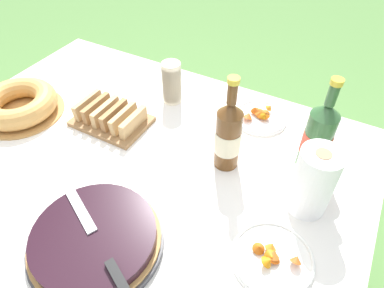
{
  "coord_description": "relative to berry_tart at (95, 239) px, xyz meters",
  "views": [
    {
      "loc": [
        0.53,
        -0.58,
        1.52
      ],
      "look_at": [
        0.16,
        0.09,
        0.78
      ],
      "focal_mm": 32.0,
      "sensor_mm": 36.0,
      "label": 1
    }
  ],
  "objects": [
    {
      "name": "ground_plane",
      "position": [
        -0.1,
        0.3,
        -0.75
      ],
      "size": [
        16.0,
        16.0,
        0.0
      ],
      "primitive_type": "plane",
      "color": "#568442"
    },
    {
      "name": "garden_table",
      "position": [
        -0.1,
        0.3,
        -0.1
      ],
      "size": [
        1.44,
        1.06,
        0.72
      ],
      "color": "brown",
      "rests_on": "ground_plane"
    },
    {
      "name": "tablecloth",
      "position": [
        -0.1,
        0.3,
        -0.04
      ],
      "size": [
        1.45,
        1.07,
        0.1
      ],
      "color": "white",
      "rests_on": "garden_table"
    },
    {
      "name": "berry_tart",
      "position": [
        0.0,
        0.0,
        0.0
      ],
      "size": [
        0.34,
        0.34,
        0.06
      ],
      "color": "#38383D",
      "rests_on": "tablecloth"
    },
    {
      "name": "serving_knife",
      "position": [
        0.03,
        -0.01,
        0.04
      ],
      "size": [
        0.35,
        0.19,
        0.01
      ],
      "rotation": [
        0.0,
        0.0,
        2.68
      ],
      "color": "silver",
      "rests_on": "berry_tart"
    },
    {
      "name": "bundt_cake",
      "position": [
        -0.6,
        0.29,
        0.01
      ],
      "size": [
        0.31,
        0.31,
        0.08
      ],
      "color": "#B78447",
      "rests_on": "tablecloth"
    },
    {
      "name": "cup_stack",
      "position": [
        -0.15,
        0.63,
        0.05
      ],
      "size": [
        0.07,
        0.07,
        0.16
      ],
      "color": "beige",
      "rests_on": "tablecloth"
    },
    {
      "name": "cider_bottle_green",
      "position": [
        0.4,
        0.54,
        0.09
      ],
      "size": [
        0.09,
        0.09,
        0.32
      ],
      "color": "#2D562D",
      "rests_on": "tablecloth"
    },
    {
      "name": "cider_bottle_amber",
      "position": [
        0.17,
        0.42,
        0.09
      ],
      "size": [
        0.08,
        0.08,
        0.32
      ],
      "color": "brown",
      "rests_on": "tablecloth"
    },
    {
      "name": "snack_plate_near",
      "position": [
        0.41,
        0.18,
        -0.02
      ],
      "size": [
        0.21,
        0.21,
        0.05
      ],
      "color": "white",
      "rests_on": "tablecloth"
    },
    {
      "name": "snack_plate_left",
      "position": [
        0.18,
        0.68,
        -0.01
      ],
      "size": [
        0.19,
        0.19,
        0.05
      ],
      "color": "white",
      "rests_on": "tablecloth"
    },
    {
      "name": "paper_towel_roll",
      "position": [
        0.43,
        0.38,
        0.08
      ],
      "size": [
        0.11,
        0.11,
        0.21
      ],
      "color": "white",
      "rests_on": "tablecloth"
    },
    {
      "name": "bread_board",
      "position": [
        -0.27,
        0.4,
        0.0
      ],
      "size": [
        0.26,
        0.18,
        0.07
      ],
      "color": "olive",
      "rests_on": "tablecloth"
    }
  ]
}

